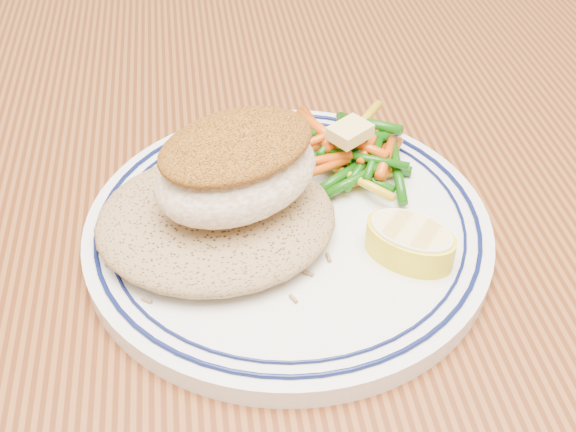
# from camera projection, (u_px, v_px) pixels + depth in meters

# --- Properties ---
(dining_table) EXTENTS (1.50, 0.90, 0.75)m
(dining_table) POSITION_uv_depth(u_px,v_px,m) (353.00, 358.00, 0.54)
(dining_table) COLOR #512510
(dining_table) RESTS_ON ground
(plate) EXTENTS (0.27, 0.27, 0.02)m
(plate) POSITION_uv_depth(u_px,v_px,m) (288.00, 228.00, 0.49)
(plate) COLOR white
(plate) RESTS_ON dining_table
(rice_pilaf) EXTENTS (0.16, 0.14, 0.03)m
(rice_pilaf) POSITION_uv_depth(u_px,v_px,m) (216.00, 215.00, 0.47)
(rice_pilaf) COLOR olive
(rice_pilaf) RESTS_ON plate
(fish_fillet) EXTENTS (0.13, 0.12, 0.05)m
(fish_fillet) POSITION_uv_depth(u_px,v_px,m) (237.00, 167.00, 0.45)
(fish_fillet) COLOR #F1E1C7
(fish_fillet) RESTS_ON rice_pilaf
(vegetable_pile) EXTENTS (0.11, 0.11, 0.03)m
(vegetable_pile) POSITION_uv_depth(u_px,v_px,m) (351.00, 152.00, 0.52)
(vegetable_pile) COLOR gold
(vegetable_pile) RESTS_ON plate
(butter_pat) EXTENTS (0.04, 0.03, 0.01)m
(butter_pat) POSITION_uv_depth(u_px,v_px,m) (350.00, 132.00, 0.50)
(butter_pat) COLOR #EECF74
(butter_pat) RESTS_ON vegetable_pile
(lemon_wedge) EXTENTS (0.08, 0.08, 0.02)m
(lemon_wedge) POSITION_uv_depth(u_px,v_px,m) (410.00, 241.00, 0.45)
(lemon_wedge) COLOR yellow
(lemon_wedge) RESTS_ON plate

